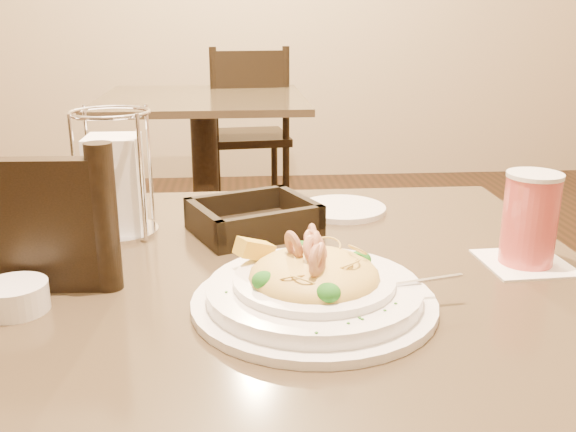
{
  "coord_description": "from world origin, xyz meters",
  "views": [
    {
      "loc": [
        -0.07,
        -0.84,
        1.09
      ],
      "look_at": [
        0.0,
        0.02,
        0.81
      ],
      "focal_mm": 40.0,
      "sensor_mm": 36.0,
      "label": 1
    }
  ],
  "objects": [
    {
      "name": "main_table",
      "position": [
        0.0,
        0.0,
        0.5
      ],
      "size": [
        0.9,
        0.9,
        0.73
      ],
      "color": "black",
      "rests_on": "ground"
    },
    {
      "name": "background_table",
      "position": [
        -0.22,
        2.06,
        0.5
      ],
      "size": [
        0.9,
        0.9,
        0.73
      ],
      "rotation": [
        0.0,
        0.0,
        0.01
      ],
      "color": "black",
      "rests_on": "ground"
    },
    {
      "name": "dining_chair_near",
      "position": [
        -0.42,
        0.11,
        0.5
      ],
      "size": [
        0.44,
        0.44,
        0.93
      ],
      "rotation": [
        0.0,
        0.0,
        3.1
      ],
      "color": "black",
      "rests_on": "ground"
    },
    {
      "name": "dining_chair_far",
      "position": [
        -0.02,
        2.51,
        0.5
      ],
      "size": [
        0.46,
        0.46,
        0.93
      ],
      "rotation": [
        0.0,
        0.0,
        3.25
      ],
      "color": "black",
      "rests_on": "ground"
    },
    {
      "name": "pasta_bowl",
      "position": [
        0.02,
        -0.11,
        0.76
      ],
      "size": [
        0.34,
        0.31,
        0.1
      ],
      "rotation": [
        0.0,
        0.0,
        -0.03
      ],
      "color": "white",
      "rests_on": "main_table"
    },
    {
      "name": "drink_glass",
      "position": [
        0.35,
        0.01,
        0.8
      ],
      "size": [
        0.13,
        0.13,
        0.14
      ],
      "rotation": [
        0.0,
        0.0,
        0.05
      ],
      "color": "white",
      "rests_on": "main_table"
    },
    {
      "name": "bread_basket",
      "position": [
        -0.05,
        0.19,
        0.75
      ],
      "size": [
        0.24,
        0.22,
        0.05
      ],
      "rotation": [
        0.0,
        0.0,
        0.41
      ],
      "color": "black",
      "rests_on": "main_table"
    },
    {
      "name": "napkin_caddy",
      "position": [
        -0.27,
        0.2,
        0.82
      ],
      "size": [
        0.13,
        0.13,
        0.21
      ],
      "rotation": [
        0.0,
        0.0,
        -0.08
      ],
      "color": "silver",
      "rests_on": "main_table"
    },
    {
      "name": "side_plate",
      "position": [
        0.12,
        0.29,
        0.74
      ],
      "size": [
        0.2,
        0.2,
        0.01
      ],
      "primitive_type": "cylinder",
      "rotation": [
        0.0,
        0.0,
        -0.24
      ],
      "color": "white",
      "rests_on": "main_table"
    },
    {
      "name": "butter_ramekin",
      "position": [
        -0.35,
        -0.09,
        0.75
      ],
      "size": [
        0.11,
        0.11,
        0.04
      ],
      "primitive_type": "cylinder",
      "rotation": [
        0.0,
        0.0,
        -0.4
      ],
      "color": "white",
      "rests_on": "main_table"
    }
  ]
}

